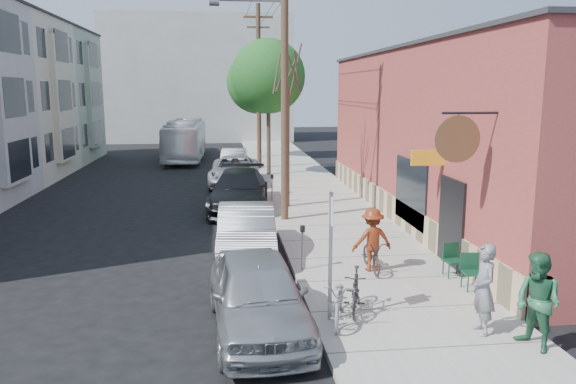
{
  "coord_description": "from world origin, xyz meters",
  "views": [
    {
      "loc": [
        0.13,
        -15.66,
        5.04
      ],
      "look_at": [
        2.38,
        3.49,
        1.5
      ],
      "focal_mm": 35.0,
      "sensor_mm": 36.0,
      "label": 1
    }
  ],
  "objects": [
    {
      "name": "cyclist",
      "position": [
        4.12,
        -1.29,
        1.01
      ],
      "size": [
        1.19,
        0.77,
        1.73
      ],
      "primitive_type": "imported",
      "rotation": [
        0.0,
        0.0,
        3.26
      ],
      "color": "maroon",
      "rests_on": "sidewalk"
    },
    {
      "name": "parked_bike_b",
      "position": [
        2.54,
        -4.55,
        0.62
      ],
      "size": [
        1.07,
        1.88,
        0.93
      ],
      "primitive_type": "imported",
      "rotation": [
        0.0,
        0.0,
        -0.27
      ],
      "color": "slate",
      "rests_on": "sidewalk"
    },
    {
      "name": "bus",
      "position": [
        -2.53,
        25.44,
        1.43
      ],
      "size": [
        2.62,
        10.3,
        2.86
      ],
      "primitive_type": "imported",
      "rotation": [
        0.0,
        0.0,
        -0.02
      ],
      "color": "white",
      "rests_on": "ground"
    },
    {
      "name": "ground",
      "position": [
        0.0,
        0.0,
        0.0
      ],
      "size": [
        120.0,
        120.0,
        0.0
      ],
      "primitive_type": "plane",
      "color": "black"
    },
    {
      "name": "parked_bike_a",
      "position": [
        3.0,
        -4.07,
        0.63
      ],
      "size": [
        0.9,
        1.67,
        0.97
      ],
      "primitive_type": "imported",
      "rotation": [
        0.0,
        0.0,
        -0.29
      ],
      "color": "black",
      "rests_on": "sidewalk"
    },
    {
      "name": "sign_post",
      "position": [
        2.35,
        -4.43,
        1.83
      ],
      "size": [
        0.07,
        0.45,
        2.8
      ],
      "color": "slate",
      "rests_on": "sidewalk"
    },
    {
      "name": "patio_chair_b",
      "position": [
        6.2,
        -3.04,
        0.59
      ],
      "size": [
        0.58,
        0.58,
        0.88
      ],
      "primitive_type": null,
      "rotation": [
        0.0,
        0.0,
        -0.16
      ],
      "color": "#0F3724",
      "rests_on": "sidewalk"
    },
    {
      "name": "patron_green",
      "position": [
        5.98,
        -6.27,
        1.09
      ],
      "size": [
        0.97,
        1.1,
        1.89
      ],
      "primitive_type": "imported",
      "rotation": [
        0.0,
        0.0,
        -1.24
      ],
      "color": "#276340",
      "rests_on": "sidewalk"
    },
    {
      "name": "sidewalk",
      "position": [
        4.25,
        11.0,
        0.07
      ],
      "size": [
        4.5,
        58.0,
        0.15
      ],
      "primitive_type": "cube",
      "color": "#AAAA9D",
      "rests_on": "ground"
    },
    {
      "name": "parking_meter_far",
      "position": [
        2.25,
        8.35,
        0.98
      ],
      "size": [
        0.14,
        0.14,
        1.24
      ],
      "color": "slate",
      "rests_on": "sidewalk"
    },
    {
      "name": "cyclist_bike",
      "position": [
        4.12,
        -1.29,
        0.58
      ],
      "size": [
        0.58,
        1.65,
        0.87
      ],
      "primitive_type": "imported",
      "rotation": [
        0.0,
        0.0,
        -0.0
      ],
      "color": "black",
      "rests_on": "sidewalk"
    },
    {
      "name": "end_cap_building",
      "position": [
        -2.0,
        42.0,
        6.0
      ],
      "size": [
        18.0,
        8.0,
        12.0
      ],
      "primitive_type": "cube",
      "color": "#B7B8B3",
      "rests_on": "ground"
    },
    {
      "name": "patio_chair_a",
      "position": [
        6.12,
        -2.05,
        0.59
      ],
      "size": [
        0.58,
        0.58,
        0.88
      ],
      "primitive_type": null,
      "rotation": [
        0.0,
        0.0,
        0.17
      ],
      "color": "#0F3724",
      "rests_on": "sidewalk"
    },
    {
      "name": "parking_meter_near",
      "position": [
        2.25,
        -0.98,
        0.98
      ],
      "size": [
        0.14,
        0.14,
        1.24
      ],
      "color": "slate",
      "rests_on": "sidewalk"
    },
    {
      "name": "tree_bare",
      "position": [
        2.8,
        7.52,
        2.66
      ],
      "size": [
        0.24,
        0.24,
        5.01
      ],
      "color": "#44392C",
      "rests_on": "sidewalk"
    },
    {
      "name": "car_2",
      "position": [
        0.8,
        7.62,
        0.84
      ],
      "size": [
        2.89,
        5.98,
        1.68
      ],
      "primitive_type": "imported",
      "rotation": [
        0.0,
        0.0,
        -0.1
      ],
      "color": "black",
      "rests_on": "ground"
    },
    {
      "name": "car_1",
      "position": [
        0.8,
        0.76,
        0.79
      ],
      "size": [
        1.86,
        4.86,
        1.58
      ],
      "primitive_type": "imported",
      "rotation": [
        0.0,
        0.0,
        -0.04
      ],
      "color": "#929799",
      "rests_on": "ground"
    },
    {
      "name": "patron_grey",
      "position": [
        5.29,
        -5.47,
        1.08
      ],
      "size": [
        0.49,
        0.71,
        1.87
      ],
      "primitive_type": "imported",
      "rotation": [
        0.0,
        0.0,
        -1.64
      ],
      "color": "slate",
      "rests_on": "sidewalk"
    },
    {
      "name": "utility_pole_far",
      "position": [
        2.45,
        19.65,
        5.34
      ],
      "size": [
        1.8,
        0.28,
        10.0
      ],
      "color": "#503A28",
      "rests_on": "sidewalk"
    },
    {
      "name": "cafe_building",
      "position": [
        8.99,
        4.99,
        3.3
      ],
      "size": [
        6.6,
        20.2,
        6.61
      ],
      "color": "#973C38",
      "rests_on": "ground"
    },
    {
      "name": "utility_pole_near",
      "position": [
        2.39,
        5.15,
        5.41
      ],
      "size": [
        3.57,
        0.28,
        10.0
      ],
      "color": "#503A28",
      "rests_on": "sidewalk"
    },
    {
      "name": "car_0",
      "position": [
        0.8,
        -4.52,
        0.81
      ],
      "size": [
        2.21,
        4.87,
        1.62
      ],
      "primitive_type": "imported",
      "rotation": [
        0.0,
        0.0,
        0.06
      ],
      "color": "#9BA0A2",
      "rests_on": "ground"
    },
    {
      "name": "tree_leafy_far",
      "position": [
        2.8,
        25.51,
        5.54
      ],
      "size": [
        4.55,
        4.55,
        7.67
      ],
      "color": "#44392C",
      "rests_on": "sidewalk"
    },
    {
      "name": "car_3",
      "position": [
        0.76,
        13.8,
        0.78
      ],
      "size": [
        2.88,
        5.71,
        1.55
      ],
      "primitive_type": "imported",
      "rotation": [
        0.0,
        0.0,
        -0.06
      ],
      "color": "#B3B4BB",
      "rests_on": "ground"
    },
    {
      "name": "tree_leafy_mid",
      "position": [
        2.8,
        16.69,
        5.75
      ],
      "size": [
        4.22,
        4.22,
        7.73
      ],
      "color": "#44392C",
      "rests_on": "sidewalk"
    },
    {
      "name": "car_4",
      "position": [
        0.8,
        19.2,
        0.69
      ],
      "size": [
        1.86,
        4.33,
        1.39
      ],
      "primitive_type": "imported",
      "rotation": [
        0.0,
        0.0,
        -0.1
      ],
      "color": "#929399",
      "rests_on": "ground"
    }
  ]
}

